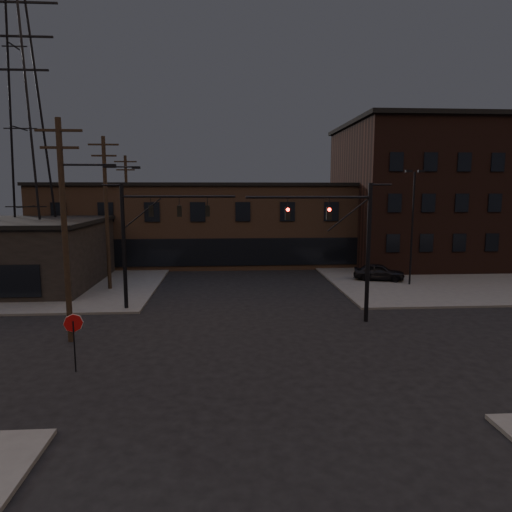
{
  "coord_description": "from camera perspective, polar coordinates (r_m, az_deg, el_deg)",
  "views": [
    {
      "loc": [
        -1.63,
        -20.81,
        7.58
      ],
      "look_at": [
        0.26,
        7.41,
        3.5
      ],
      "focal_mm": 32.0,
      "sensor_mm": 36.0,
      "label": 1
    }
  ],
  "objects": [
    {
      "name": "building_right",
      "position": [
        52.44,
        23.13,
        6.92
      ],
      "size": [
        22.0,
        16.0,
        14.0
      ],
      "primitive_type": "cube",
      "color": "black",
      "rests_on": "ground"
    },
    {
      "name": "parked_car_lot_b",
      "position": [
        45.15,
        18.63,
        -0.76
      ],
      "size": [
        5.18,
        2.49,
        1.46
      ],
      "primitive_type": "imported",
      "rotation": [
        0.0,
        0.0,
        1.48
      ],
      "color": "silver",
      "rests_on": "sidewalk_ne"
    },
    {
      "name": "traffic_signal_far",
      "position": [
        29.37,
        -13.81,
        2.96
      ],
      "size": [
        7.12,
        0.24,
        8.0
      ],
      "color": "black",
      "rests_on": "ground"
    },
    {
      "name": "building_row",
      "position": [
        48.97,
        -1.91,
        4.01
      ],
      "size": [
        40.0,
        12.0,
        8.0
      ],
      "primitive_type": "cube",
      "color": "brown",
      "rests_on": "ground"
    },
    {
      "name": "utility_pole_far",
      "position": [
        47.88,
        -15.8,
        5.75
      ],
      "size": [
        2.2,
        0.28,
        11.0
      ],
      "color": "black",
      "rests_on": "ground"
    },
    {
      "name": "lot_light_a",
      "position": [
        37.82,
        19.0,
        4.63
      ],
      "size": [
        1.5,
        0.28,
        9.14
      ],
      "color": "black",
      "rests_on": "ground"
    },
    {
      "name": "parked_car_lot_a",
      "position": [
        39.39,
        15.1,
        -1.91
      ],
      "size": [
        4.42,
        2.77,
        1.4
      ],
      "primitive_type": "imported",
      "rotation": [
        0.0,
        0.0,
        1.28
      ],
      "color": "black",
      "rests_on": "sidewalk_ne"
    },
    {
      "name": "car_crossing",
      "position": [
        46.55,
        1.88,
        -0.23
      ],
      "size": [
        2.92,
        4.85,
        1.51
      ],
      "primitive_type": "imported",
      "rotation": [
        0.0,
        0.0,
        0.31
      ],
      "color": "black",
      "rests_on": "ground"
    },
    {
      "name": "lot_light_b",
      "position": [
        44.89,
        23.63,
        4.88
      ],
      "size": [
        1.5,
        0.28,
        9.14
      ],
      "color": "black",
      "rests_on": "ground"
    },
    {
      "name": "sidewalk_nw",
      "position": [
        48.01,
        -28.89,
        -1.82
      ],
      "size": [
        30.0,
        30.0,
        0.15
      ],
      "primitive_type": "cube",
      "color": "#474744",
      "rests_on": "ground"
    },
    {
      "name": "utility_pole_mid",
      "position": [
        35.94,
        -18.1,
        5.49
      ],
      "size": [
        3.7,
        0.28,
        11.5
      ],
      "color": "black",
      "rests_on": "ground"
    },
    {
      "name": "utility_pole_near",
      "position": [
        24.17,
        -22.7,
        3.51
      ],
      "size": [
        3.7,
        0.28,
        11.0
      ],
      "color": "black",
      "rests_on": "ground"
    },
    {
      "name": "sidewalk_ne",
      "position": [
        49.47,
        24.76,
        -1.28
      ],
      "size": [
        30.0,
        30.0,
        0.15
      ],
      "primitive_type": "cube",
      "color": "#474744",
      "rests_on": "ground"
    },
    {
      "name": "transmission_tower",
      "position": [
        42.41,
        -27.38,
        13.98
      ],
      "size": [
        7.0,
        7.0,
        25.0
      ],
      "primitive_type": null,
      "color": "black",
      "rests_on": "ground"
    },
    {
      "name": "ground",
      "position": [
        22.21,
        0.62,
        -11.75
      ],
      "size": [
        140.0,
        140.0,
        0.0
      ],
      "primitive_type": "plane",
      "color": "black",
      "rests_on": "ground"
    },
    {
      "name": "traffic_signal_near",
      "position": [
        26.39,
        11.55,
        2.28
      ],
      "size": [
        7.12,
        0.24,
        8.0
      ],
      "color": "black",
      "rests_on": "ground"
    },
    {
      "name": "stop_sign",
      "position": [
        20.69,
        -21.85,
        -8.5
      ],
      "size": [
        0.72,
        0.33,
        2.48
      ],
      "color": "black",
      "rests_on": "ground"
    }
  ]
}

